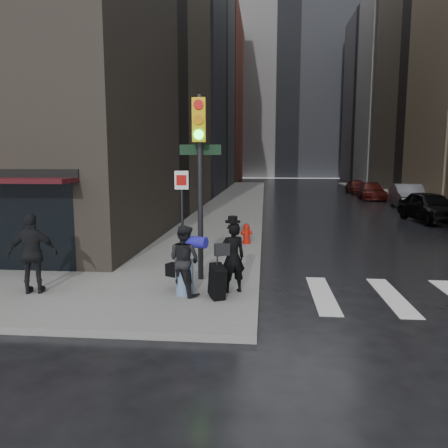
{
  "coord_description": "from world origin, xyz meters",
  "views": [
    {
      "loc": [
        2.1,
        -9.19,
        3.16
      ],
      "look_at": [
        0.92,
        3.49,
        1.3
      ],
      "focal_mm": 35.0,
      "sensor_mm": 36.0,
      "label": 1
    }
  ],
  "objects": [
    {
      "name": "traffic_light",
      "position": [
        0.47,
        1.47,
        3.11
      ],
      "size": [
        1.15,
        0.54,
        4.59
      ],
      "rotation": [
        0.0,
        0.0,
        0.07
      ],
      "color": "black",
      "rests_on": "ground"
    },
    {
      "name": "man_overcoat",
      "position": [
        1.33,
        0.42,
        0.9
      ],
      "size": [
        0.89,
        1.18,
        1.8
      ],
      "rotation": [
        0.0,
        0.0,
        3.55
      ],
      "color": "black",
      "rests_on": "ground"
    },
    {
      "name": "bldg_left_mid",
      "position": [
        -13.0,
        38.0,
        17.0
      ],
      "size": [
        22.0,
        24.0,
        34.0
      ],
      "primitive_type": "cube",
      "color": "gray",
      "rests_on": "ground"
    },
    {
      "name": "bldg_left_far",
      "position": [
        -13.0,
        62.0,
        13.0
      ],
      "size": [
        22.0,
        20.0,
        26.0
      ],
      "primitive_type": "cube",
      "color": "brown",
      "rests_on": "ground"
    },
    {
      "name": "fire_hydrant",
      "position": [
        1.46,
        6.53,
        0.47
      ],
      "size": [
        0.42,
        0.32,
        0.73
      ],
      "rotation": [
        0.0,
        0.0,
        0.3
      ],
      "color": "#A5160A",
      "rests_on": "ground"
    },
    {
      "name": "bldg_distant",
      "position": [
        6.0,
        78.0,
        16.0
      ],
      "size": [
        40.0,
        12.0,
        32.0
      ],
      "primitive_type": "cube",
      "color": "gray",
      "rests_on": "ground"
    },
    {
      "name": "man_greycoat",
      "position": [
        -3.11,
        0.04,
        1.07
      ],
      "size": [
        1.15,
        0.68,
        1.83
      ],
      "rotation": [
        0.0,
        0.0,
        3.37
      ],
      "color": "black",
      "rests_on": "ground"
    },
    {
      "name": "bldg_right_far",
      "position": [
        26.0,
        58.0,
        12.5
      ],
      "size": [
        22.0,
        20.0,
        25.0
      ],
      "primitive_type": "cube",
      "color": "gray",
      "rests_on": "ground"
    },
    {
      "name": "sidewalk_right",
      "position": [
        13.5,
        27.0,
        0.07
      ],
      "size": [
        3.0,
        50.0,
        0.15
      ],
      "primitive_type": "cube",
      "color": "slate",
      "rests_on": "ground"
    },
    {
      "name": "parked_car_4",
      "position": [
        10.97,
        34.17,
        0.68
      ],
      "size": [
        1.64,
        4.03,
        1.37
      ],
      "primitive_type": "imported",
      "rotation": [
        0.0,
        0.0,
        0.01
      ],
      "color": "#3D0F0C",
      "rests_on": "ground"
    },
    {
      "name": "sidewalk_left",
      "position": [
        0.0,
        27.0,
        0.07
      ],
      "size": [
        4.0,
        50.0,
        0.15
      ],
      "primitive_type": "cube",
      "color": "slate",
      "rests_on": "ground"
    },
    {
      "name": "parked_car_3",
      "position": [
        10.82,
        27.5,
        0.68
      ],
      "size": [
        2.2,
        4.78,
        1.35
      ],
      "primitive_type": "imported",
      "rotation": [
        0.0,
        0.0,
        -0.07
      ],
      "color": "#3F100C",
      "rests_on": "ground"
    },
    {
      "name": "parked_car_1",
      "position": [
        10.62,
        14.15,
        0.79
      ],
      "size": [
        2.29,
        4.79,
        1.58
      ],
      "primitive_type": "imported",
      "rotation": [
        0.0,
        0.0,
        0.09
      ],
      "color": "black",
      "rests_on": "ground"
    },
    {
      "name": "man_jeans",
      "position": [
        0.33,
        0.24,
        0.95
      ],
      "size": [
        1.07,
        1.0,
        1.59
      ],
      "rotation": [
        0.0,
        0.0,
        2.63
      ],
      "color": "black",
      "rests_on": "ground"
    },
    {
      "name": "ground",
      "position": [
        0.0,
        0.0,
        0.0
      ],
      "size": [
        140.0,
        140.0,
        0.0
      ],
      "primitive_type": "plane",
      "color": "black",
      "rests_on": "ground"
    },
    {
      "name": "parked_car_2",
      "position": [
        11.6,
        20.82,
        0.8
      ],
      "size": [
        2.13,
        5.0,
        1.6
      ],
      "primitive_type": "imported",
      "rotation": [
        0.0,
        0.0,
        -0.09
      ],
      "color": "#535358",
      "rests_on": "ground"
    }
  ]
}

